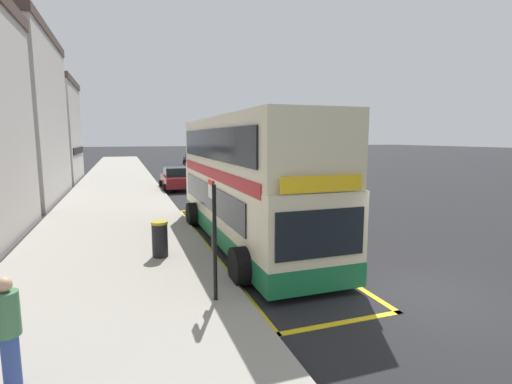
# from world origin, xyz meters

# --- Properties ---
(ground_plane) EXTENTS (260.00, 260.00, 0.00)m
(ground_plane) POSITION_xyz_m (0.00, 32.00, 0.00)
(ground_plane) COLOR black
(pavement_near) EXTENTS (6.00, 76.00, 0.14)m
(pavement_near) POSITION_xyz_m (-7.00, 32.00, 0.07)
(pavement_near) COLOR gray
(pavement_near) RESTS_ON ground
(double_decker_bus) EXTENTS (3.24, 10.98, 4.40)m
(double_decker_bus) POSITION_xyz_m (-2.46, 6.06, 2.06)
(double_decker_bus) COLOR beige
(double_decker_bus) RESTS_ON ground
(bus_bay_markings) EXTENTS (2.98, 13.17, 0.01)m
(bus_bay_markings) POSITION_xyz_m (-2.51, 6.06, 0.01)
(bus_bay_markings) COLOR gold
(bus_bay_markings) RESTS_ON ground
(bus_stop_sign) EXTENTS (0.09, 0.51, 2.66)m
(bus_stop_sign) POSITION_xyz_m (-4.72, 1.26, 1.71)
(bus_stop_sign) COLOR black
(bus_stop_sign) RESTS_ON pavement_near
(terrace_corner) EXTENTS (10.43, 8.83, 9.53)m
(terrace_corner) POSITION_xyz_m (-15.31, 29.91, 4.32)
(terrace_corner) COLOR #B2ADA8
(terrace_corner) RESTS_ON ground
(parked_car_black_kerbside) EXTENTS (2.09, 4.20, 1.62)m
(parked_car_black_kerbside) POSITION_xyz_m (2.55, 46.28, 0.80)
(parked_car_black_kerbside) COLOR black
(parked_car_black_kerbside) RESTS_ON ground
(parked_car_teal_far) EXTENTS (2.09, 4.20, 1.62)m
(parked_car_teal_far) POSITION_xyz_m (3.10, 29.67, 0.80)
(parked_car_teal_far) COLOR #196066
(parked_car_teal_far) RESTS_ON ground
(parked_car_maroon_behind) EXTENTS (2.09, 4.20, 1.62)m
(parked_car_maroon_behind) POSITION_xyz_m (-3.02, 20.73, 0.80)
(parked_car_maroon_behind) COLOR maroon
(parked_car_maroon_behind) RESTS_ON ground
(pedestrian_waiting_near_sign) EXTENTS (0.34, 0.34, 1.66)m
(pedestrian_waiting_near_sign) POSITION_xyz_m (-8.17, -0.79, 1.04)
(pedestrian_waiting_near_sign) COLOR #33478C
(pedestrian_waiting_near_sign) RESTS_ON pavement_near
(litter_bin) EXTENTS (0.49, 0.49, 1.08)m
(litter_bin) POSITION_xyz_m (-5.59, 4.78, 0.68)
(litter_bin) COLOR black
(litter_bin) RESTS_ON pavement_near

